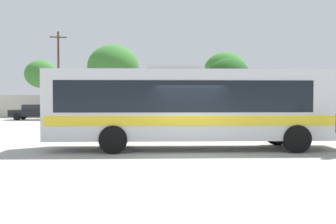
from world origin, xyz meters
TOP-DOWN VIEW (x-y plane):
  - ground_plane at (0.00, 10.00)m, footprint 300.00×300.00m
  - perimeter_wall at (0.00, 25.88)m, footprint 80.00×0.30m
  - coach_bus_silver_yellow at (0.13, 1.31)m, footprint 11.85×3.46m
  - parked_car_leftmost_black at (-13.88, 21.92)m, footprint 4.52×2.23m
  - parked_car_second_maroon at (-7.73, 21.45)m, footprint 4.53×2.28m
  - parked_car_third_maroon at (-1.92, 21.10)m, footprint 4.11×2.03m
  - utility_pole_near at (-14.00, 29.12)m, footprint 1.77×0.56m
  - roadside_tree_left at (-17.04, 32.24)m, footprint 3.81×3.81m
  - roadside_tree_midleft at (-8.09, 29.76)m, footprint 5.65×5.65m
  - roadside_tree_midright at (4.49, 28.79)m, footprint 4.58×4.58m
  - roadside_tree_right at (4.50, 32.54)m, footprint 4.93×4.93m

SIDE VIEW (x-z plane):
  - ground_plane at x=0.00m, z-range 0.00..0.00m
  - parked_car_leftmost_black at x=-13.88m, z-range 0.05..1.47m
  - parked_car_second_maroon at x=-7.73m, z-range 0.04..1.55m
  - parked_car_third_maroon at x=-1.92m, z-range 0.04..1.57m
  - perimeter_wall at x=0.00m, z-range 0.00..2.30m
  - coach_bus_silver_yellow at x=0.13m, z-range 0.12..3.48m
  - roadside_tree_midright at x=4.49m, z-range 1.18..7.45m
  - roadside_tree_left at x=-17.04m, z-range 1.57..7.99m
  - utility_pole_near at x=-14.00m, z-range 0.19..9.42m
  - roadside_tree_right at x=4.50m, z-range 1.53..8.82m
  - roadside_tree_midleft at x=-8.09m, z-range 1.51..9.35m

